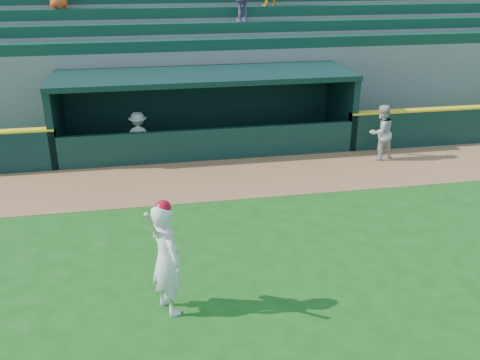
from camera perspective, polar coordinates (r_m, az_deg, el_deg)
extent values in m
plane|color=#164D13|center=(10.79, 1.59, -9.61)|extent=(120.00, 120.00, 0.00)
cube|color=#8D5D38|center=(15.10, -2.31, 0.14)|extent=(40.00, 3.00, 0.01)
imported|color=#ADADA7|center=(16.90, 14.81, 4.93)|extent=(0.99, 0.87, 1.72)
imported|color=#AAAAA4|center=(16.62, -10.75, 4.61)|extent=(1.02, 0.64, 1.51)
cube|color=#61615D|center=(17.69, -3.66, 3.56)|extent=(9.00, 2.60, 0.04)
cube|color=black|center=(17.45, -18.99, 5.99)|extent=(0.20, 2.60, 2.30)
cube|color=black|center=(18.46, 10.69, 7.68)|extent=(0.20, 2.60, 2.30)
cube|color=black|center=(18.61, -4.25, 8.12)|extent=(9.40, 0.20, 2.30)
cube|color=black|center=(17.08, -3.85, 11.07)|extent=(9.40, 2.80, 0.16)
cube|color=black|center=(16.39, -3.16, 3.80)|extent=(9.00, 0.16, 1.00)
cube|color=brown|center=(18.38, -3.99, 5.03)|extent=(8.40, 0.45, 0.10)
cube|color=slate|center=(19.05, -4.47, 9.39)|extent=(34.00, 0.85, 2.91)
cube|color=#0F3828|center=(18.63, -4.58, 14.21)|extent=(34.00, 0.60, 0.36)
cube|color=slate|center=(19.83, -4.77, 10.56)|extent=(34.00, 0.85, 3.36)
cube|color=#0F3828|center=(19.41, -4.91, 15.87)|extent=(34.00, 0.60, 0.36)
cube|color=slate|center=(20.61, -5.05, 11.64)|extent=(34.00, 0.85, 3.81)
cube|color=#0F3828|center=(20.21, -5.22, 17.40)|extent=(34.00, 0.60, 0.36)
cube|color=slate|center=(21.41, -5.32, 12.64)|extent=(34.00, 0.85, 4.26)
cube|color=slate|center=(22.21, -5.56, 13.57)|extent=(34.00, 0.85, 4.71)
cube|color=slate|center=(23.01, -5.79, 14.44)|extent=(34.00, 0.85, 5.16)
cube|color=slate|center=(23.82, -6.01, 15.24)|extent=(34.00, 0.85, 5.61)
cube|color=slate|center=(24.39, -6.13, 15.40)|extent=(34.50, 0.30, 5.61)
imported|color=silver|center=(9.24, -7.89, -8.34)|extent=(0.78, 0.89, 2.05)
sphere|color=#B90A1A|center=(8.80, -8.22, -2.98)|extent=(0.27, 0.27, 0.27)
cylinder|color=#C7B57F|center=(8.70, -9.25, -5.04)|extent=(0.28, 0.48, 0.76)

